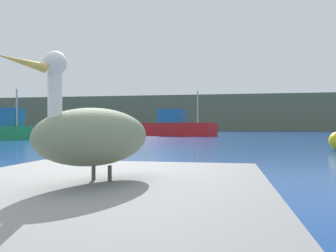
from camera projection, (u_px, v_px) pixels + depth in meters
ground_plane at (45, 221)px, 3.33m from camera, size 260.00×260.00×0.00m
hillside_backdrop at (217, 114)px, 69.50m from camera, size 140.00×10.18×7.21m
pier_dock at (96, 219)px, 2.42m from camera, size 2.51×2.81×0.55m
pelican at (95, 135)px, 2.41m from camera, size 0.84×1.31×0.89m
fishing_boat_red at (175, 127)px, 32.79m from camera, size 8.29×4.81×4.36m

